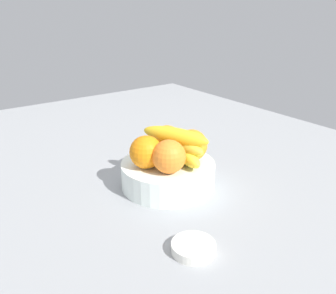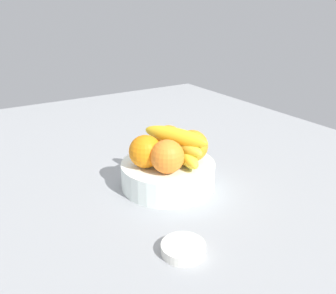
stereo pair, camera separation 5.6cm
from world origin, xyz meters
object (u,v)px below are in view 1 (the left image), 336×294
Objects in this scene: fruit_bowl at (168,174)px; orange_front_left at (146,152)px; orange_front_right at (169,157)px; orange_back_left at (167,141)px; banana_bunch at (178,144)px; orange_center at (192,145)px; jar_lid at (193,248)px.

orange_front_left is (-0.90, -5.49, 6.80)cm from fruit_bowl.
orange_back_left is (-8.14, 5.39, 0.00)cm from orange_front_right.
fruit_bowl is at bearing -94.01° from banana_bunch.
banana_bunch is (-1.75, -2.66, 0.41)cm from orange_center.
orange_back_left is at bearing 153.00° from jar_lid.
orange_front_right is (5.10, 2.67, 0.00)cm from orange_front_left.
jar_lid is (18.63, -8.25, -8.94)cm from orange_front_right.
fruit_bowl is at bearing 146.17° from orange_front_right.
jar_lid is at bearing -27.00° from orange_back_left.
fruit_bowl is 2.95× the size of orange_front_right.
orange_front_left is at bearing -152.37° from orange_front_right.
orange_center is at bearing 56.71° from banana_bunch.
banana_bunch is at bearing 85.99° from fruit_bowl.
orange_back_left is 31.35cm from jar_lid.
orange_center is at bearing 141.63° from jar_lid.
orange_center and orange_back_left have the same top height.
banana_bunch is 28.15cm from jar_lid.
orange_front_left is 25.96cm from jar_lid.
fruit_bowl is 2.95× the size of orange_center.
orange_center is 3.21cm from banana_bunch.
orange_back_left is 0.41× the size of banana_bunch.
orange_back_left is (-3.04, 8.06, 0.00)cm from orange_front_left.
orange_center is at bearing 75.46° from orange_front_left.
banana_bunch is at bearing 148.49° from jar_lid.
fruit_bowl is at bearing 80.70° from orange_front_left.
orange_front_left is at bearing -69.30° from orange_back_left.
jar_lid is (23.73, -5.58, -8.94)cm from orange_front_left.
orange_back_left is at bearing 146.51° from orange_front_right.
orange_front_right is 9.77cm from orange_back_left.
orange_front_left is 11.32cm from orange_center.
jar_lid is at bearing -23.89° from orange_front_right.
orange_front_left is 8.38cm from banana_bunch.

